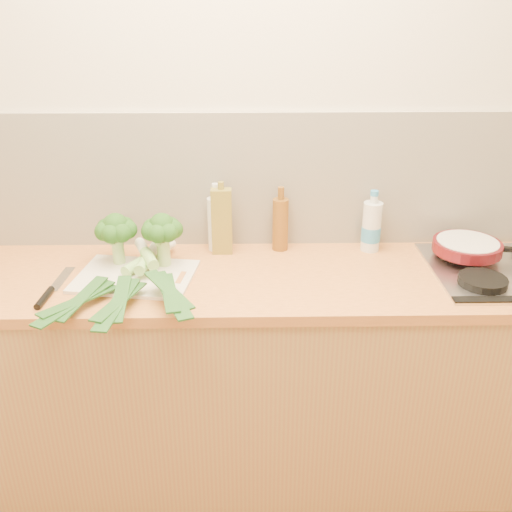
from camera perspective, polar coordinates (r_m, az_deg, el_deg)
The scene contains 15 objects.
room_shell at distance 2.29m, azimuth -1.91°, elevation 7.51°, with size 3.50×3.50×3.50m.
counter at distance 2.35m, azimuth -1.75°, elevation -11.65°, with size 3.20×0.62×0.90m.
gas_hob at distance 2.33m, azimuth 24.10°, elevation -1.20°, with size 0.58×0.50×0.04m.
chopping_board at distance 2.13m, azimuth -11.96°, elevation -2.00°, with size 0.42×0.31×0.01m, color beige.
broccoli_left at distance 2.19m, azimuth -13.83°, elevation 2.56°, with size 0.15×0.16×0.20m.
broccoli_right at distance 2.13m, azimuth -9.38°, elevation 2.57°, with size 0.15×0.15×0.21m.
leek_front at distance 2.12m, azimuth -12.71°, elevation -1.40°, with size 0.38×0.66×0.04m.
leek_mid at distance 2.05m, azimuth -11.74°, elevation -1.65°, with size 0.14×0.64×0.04m.
leek_back at distance 2.03m, azimuth -10.07°, elevation -1.17°, with size 0.28×0.60×0.04m.
chefs_knife at distance 2.09m, azimuth -20.00°, elevation -3.49°, with size 0.05×0.32×0.02m.
skillet at distance 2.35m, azimuth 20.42°, elevation 0.92°, with size 0.38×0.26×0.04m.
oil_tin at distance 2.25m, azimuth -3.44°, elevation 3.51°, with size 0.08×0.05×0.30m.
glass_bottle at distance 2.29m, azimuth -3.98°, elevation 3.33°, with size 0.07×0.07×0.28m.
amber_bottle at distance 2.29m, azimuth 2.45°, elevation 3.28°, with size 0.06×0.06×0.26m.
water_bottle at distance 2.33m, azimuth 11.46°, elevation 2.78°, with size 0.08×0.08×0.23m.
Camera 1 is at (0.04, -0.69, 1.85)m, focal length 40.00 mm.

